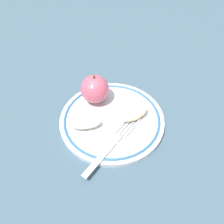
{
  "coord_description": "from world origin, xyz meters",
  "views": [
    {
      "loc": [
        0.34,
        -0.15,
        0.45
      ],
      "look_at": [
        0.01,
        0.01,
        0.03
      ],
      "focal_mm": 40.0,
      "sensor_mm": 36.0,
      "label": 1
    }
  ],
  "objects_px": {
    "plate": "(112,120)",
    "apple_slice_back": "(85,123)",
    "fork": "(110,146)",
    "apple_red_whole": "(96,89)",
    "apple_slice_front": "(135,114)"
  },
  "relations": [
    {
      "from": "apple_slice_front",
      "to": "fork",
      "type": "distance_m",
      "value": 0.1
    },
    {
      "from": "apple_red_whole",
      "to": "fork",
      "type": "height_order",
      "value": "apple_red_whole"
    },
    {
      "from": "plate",
      "to": "apple_red_whole",
      "type": "relative_size",
      "value": 3.17
    },
    {
      "from": "plate",
      "to": "fork",
      "type": "relative_size",
      "value": 1.41
    },
    {
      "from": "fork",
      "to": "apple_red_whole",
      "type": "bearing_deg",
      "value": 49.58
    },
    {
      "from": "plate",
      "to": "apple_slice_front",
      "type": "height_order",
      "value": "apple_slice_front"
    },
    {
      "from": "fork",
      "to": "apple_slice_back",
      "type": "bearing_deg",
      "value": 81.66
    },
    {
      "from": "apple_red_whole",
      "to": "plate",
      "type": "bearing_deg",
      "value": 5.96
    },
    {
      "from": "fork",
      "to": "apple_slice_front",
      "type": "bearing_deg",
      "value": 1.84
    },
    {
      "from": "plate",
      "to": "apple_slice_front",
      "type": "distance_m",
      "value": 0.05
    },
    {
      "from": "apple_slice_back",
      "to": "apple_slice_front",
      "type": "bearing_deg",
      "value": 6.69
    },
    {
      "from": "apple_red_whole",
      "to": "apple_slice_back",
      "type": "relative_size",
      "value": 1.12
    },
    {
      "from": "apple_slice_back",
      "to": "fork",
      "type": "height_order",
      "value": "apple_slice_back"
    },
    {
      "from": "plate",
      "to": "fork",
      "type": "bearing_deg",
      "value": -27.75
    },
    {
      "from": "plate",
      "to": "apple_slice_back",
      "type": "distance_m",
      "value": 0.07
    }
  ]
}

